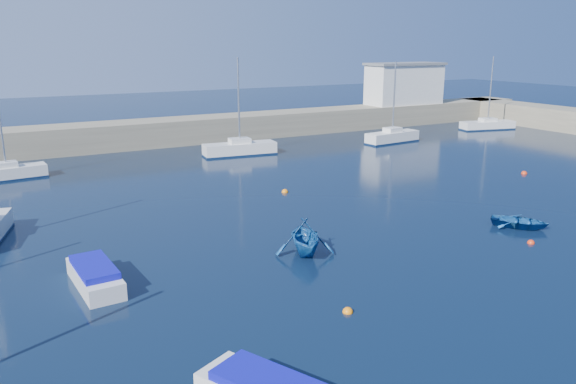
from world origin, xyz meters
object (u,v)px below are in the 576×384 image
sailboat_5 (7,173)px  dinghy_center (520,222)px  harbor_office (404,85)px  sailboat_6 (240,148)px  dinghy_left (305,237)px  sailboat_7 (392,137)px  motorboat_1 (95,276)px  sailboat_8 (487,125)px

sailboat_5 → dinghy_center: 37.32m
sailboat_5 → dinghy_center: bearing=-142.4°
harbor_office → sailboat_6: bearing=-161.5°
harbor_office → dinghy_left: (-35.17, -34.49, -4.19)m
harbor_office → dinghy_center: harbor_office is taller
sailboat_7 → sailboat_5: bearing=82.3°
dinghy_left → harbor_office: bearing=65.7°
dinghy_center → dinghy_left: size_ratio=0.91×
sailboat_7 → dinghy_center: 28.70m
harbor_office → sailboat_7: (-10.32, -10.67, -4.46)m
dinghy_left → motorboat_1: bearing=-164.4°
harbor_office → sailboat_5: bearing=-168.6°
harbor_office → sailboat_8: size_ratio=1.14×
sailboat_8 → sailboat_6: bearing=103.3°
sailboat_5 → sailboat_6: 20.05m
sailboat_6 → sailboat_8: (33.49, 0.27, -0.08)m
sailboat_5 → motorboat_1: bearing=-180.0°
harbor_office → dinghy_center: 43.23m
dinghy_center → sailboat_5: bearing=97.9°
harbor_office → dinghy_center: size_ratio=3.17×
sailboat_6 → sailboat_8: bearing=-83.2°
motorboat_1 → dinghy_center: size_ratio=1.41×
motorboat_1 → dinghy_left: dinghy_left is taller
motorboat_1 → sailboat_6: bearing=50.3°
sailboat_6 → dinghy_center: bearing=-162.5°
sailboat_8 → dinghy_center: 39.61m
sailboat_6 → sailboat_8: 33.49m
sailboat_6 → dinghy_left: bearing=169.5°
sailboat_7 → motorboat_1: sailboat_7 is taller
sailboat_5 → sailboat_8: bearing=-94.7°
sailboat_5 → dinghy_center: (25.47, -27.27, -0.24)m
sailboat_5 → dinghy_left: bearing=-159.0°
sailboat_6 → dinghy_center: sailboat_6 is taller
sailboat_7 → motorboat_1: bearing=117.1°
sailboat_6 → dinghy_center: (5.43, -27.68, -0.32)m
sailboat_7 → sailboat_8: 16.41m
sailboat_5 → sailboat_8: sailboat_8 is taller
motorboat_1 → dinghy_left: size_ratio=1.28×
motorboat_1 → harbor_office: bearing=32.9°
sailboat_8 → dinghy_left: (-41.16, -25.58, 0.35)m
sailboat_5 → sailboat_8: 53.54m
harbor_office → sailboat_5: sailboat_5 is taller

